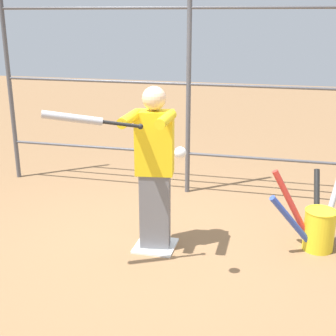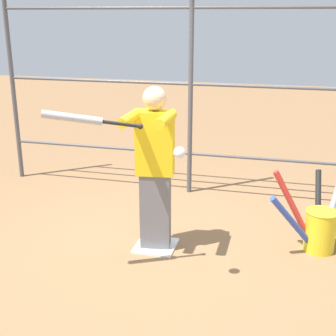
{
  "view_description": "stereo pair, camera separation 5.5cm",
  "coord_description": "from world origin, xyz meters",
  "px_view_note": "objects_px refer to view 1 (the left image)",
  "views": [
    {
      "loc": [
        -1.14,
        4.1,
        2.24
      ],
      "look_at": [
        -0.19,
        0.25,
        0.94
      ],
      "focal_mm": 50.0,
      "sensor_mm": 36.0,
      "label": 1
    },
    {
      "loc": [
        -1.19,
        4.09,
        2.24
      ],
      "look_at": [
        -0.19,
        0.25,
        0.94
      ],
      "focal_mm": 50.0,
      "sensor_mm": 36.0,
      "label": 2
    }
  ],
  "objects_px": {
    "batter": "(154,165)",
    "softball_in_flight": "(180,153)",
    "bat_bucket": "(317,225)",
    "baseball_bat_swinging": "(81,119)"
  },
  "relations": [
    {
      "from": "baseball_bat_swinging",
      "to": "bat_bucket",
      "type": "xyz_separation_m",
      "value": [
        -1.99,
        -1.02,
        -1.19
      ]
    },
    {
      "from": "batter",
      "to": "softball_in_flight",
      "type": "bearing_deg",
      "value": 122.17
    },
    {
      "from": "softball_in_flight",
      "to": "bat_bucket",
      "type": "xyz_separation_m",
      "value": [
        -1.18,
        -0.99,
        -0.95
      ]
    },
    {
      "from": "baseball_bat_swinging",
      "to": "softball_in_flight",
      "type": "relative_size",
      "value": 7.76
    },
    {
      "from": "softball_in_flight",
      "to": "bat_bucket",
      "type": "relative_size",
      "value": 0.11
    },
    {
      "from": "batter",
      "to": "baseball_bat_swinging",
      "type": "xyz_separation_m",
      "value": [
        0.43,
        0.65,
        0.56
      ]
    },
    {
      "from": "batter",
      "to": "bat_bucket",
      "type": "bearing_deg",
      "value": -166.56
    },
    {
      "from": "baseball_bat_swinging",
      "to": "softball_in_flight",
      "type": "height_order",
      "value": "baseball_bat_swinging"
    },
    {
      "from": "batter",
      "to": "softball_in_flight",
      "type": "xyz_separation_m",
      "value": [
        -0.39,
        0.61,
        0.32
      ]
    },
    {
      "from": "bat_bucket",
      "to": "batter",
      "type": "bearing_deg",
      "value": 13.44
    }
  ]
}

